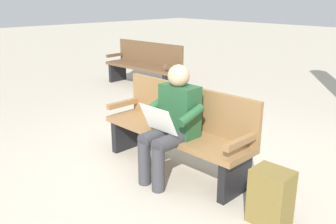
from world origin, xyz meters
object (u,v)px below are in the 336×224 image
person_seated (172,121)px  backpack (271,197)px  bench_far (145,64)px  bench_near (179,128)px

person_seated → backpack: person_seated is taller
backpack → bench_far: bench_far is taller
backpack → bench_far: bearing=-27.9°
backpack → bench_far: 5.03m
bench_near → person_seated: 0.31m
bench_near → backpack: 1.30m
person_seated → backpack: bearing=-179.0°
person_seated → bench_near: bearing=-61.6°
bench_near → backpack: bearing=170.4°
bench_near → person_seated: bearing=118.4°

